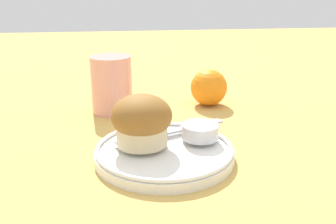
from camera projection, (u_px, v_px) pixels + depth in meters
name	position (u px, v px, depth m)	size (l,w,h in m)	color
ground_plane	(170.00, 161.00, 0.53)	(3.00, 3.00, 0.00)	tan
plate	(164.00, 152.00, 0.54)	(0.20, 0.20, 0.02)	white
muffin	(142.00, 121.00, 0.53)	(0.09, 0.09, 0.07)	beige
cream_ramekin	(200.00, 131.00, 0.56)	(0.06, 0.06, 0.02)	silver
berry_pair	(152.00, 131.00, 0.57)	(0.03, 0.01, 0.01)	maroon
butter_knife	(172.00, 131.00, 0.58)	(0.18, 0.09, 0.00)	#B7B7BC
orange_fruit	(209.00, 87.00, 0.77)	(0.07, 0.07, 0.07)	orange
juice_glass	(112.00, 84.00, 0.72)	(0.08, 0.08, 0.11)	#E5998C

